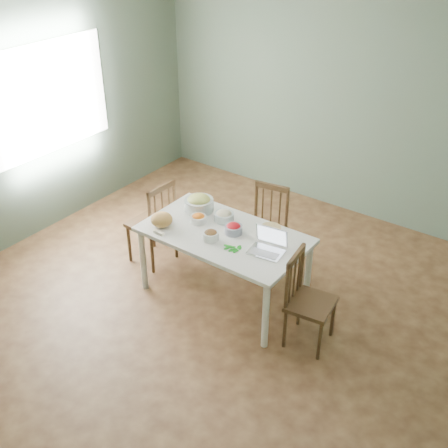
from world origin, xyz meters
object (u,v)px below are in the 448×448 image
Objects in this scene: chair_left at (151,221)px; laptop at (266,243)px; chair_far at (264,231)px; bowl_squash at (199,203)px; bread_boule at (162,220)px; chair_right at (311,302)px; dining_table at (224,265)px.

laptop is (1.47, -0.11, 0.35)m from chair_left.
bowl_squash is at bearing -148.74° from chair_far.
chair_far reaches higher than bowl_squash.
bread_boule is 0.69× the size of laptop.
chair_far is at bearing 44.82° from chair_right.
chair_right is at bearing -5.33° from dining_table.
chair_right is at bearing -11.55° from bowl_squash.
chair_far is 0.75m from bowl_squash.
bread_boule is at bearing 57.70° from chair_left.
dining_table is at bearing -24.08° from bowl_squash.
bread_boule reaches higher than dining_table.
bowl_squash is 0.97m from laptop.
chair_left is 0.61m from bread_boule.
bowl_squash is (-0.45, 0.20, 0.44)m from dining_table.
chair_left is 1.08× the size of chair_right.
chair_far is 3.03× the size of laptop.
bowl_squash is (0.10, 0.44, 0.02)m from bread_boule.
bowl_squash is (0.54, 0.14, 0.33)m from chair_left.
dining_table is at bearing 88.58° from chair_left.
chair_left is at bearing 145.71° from bread_boule.
dining_table is at bearing 77.05° from chair_right.
chair_far is 1.18m from chair_right.
bowl_squash is at bearing 70.83° from chair_right.
bowl_squash reaches higher than chair_right.
dining_table is 1.00m from chair_left.
laptop reaches higher than dining_table.
chair_far is 1.18m from chair_left.
chair_left is (-0.99, 0.06, 0.12)m from dining_table.
chair_right is (0.94, -0.72, -0.01)m from chair_far.
chair_far is 3.15× the size of bowl_squash.
bread_boule is (-0.61, -0.86, 0.34)m from chair_far.
chair_left reaches higher than bowl_squash.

